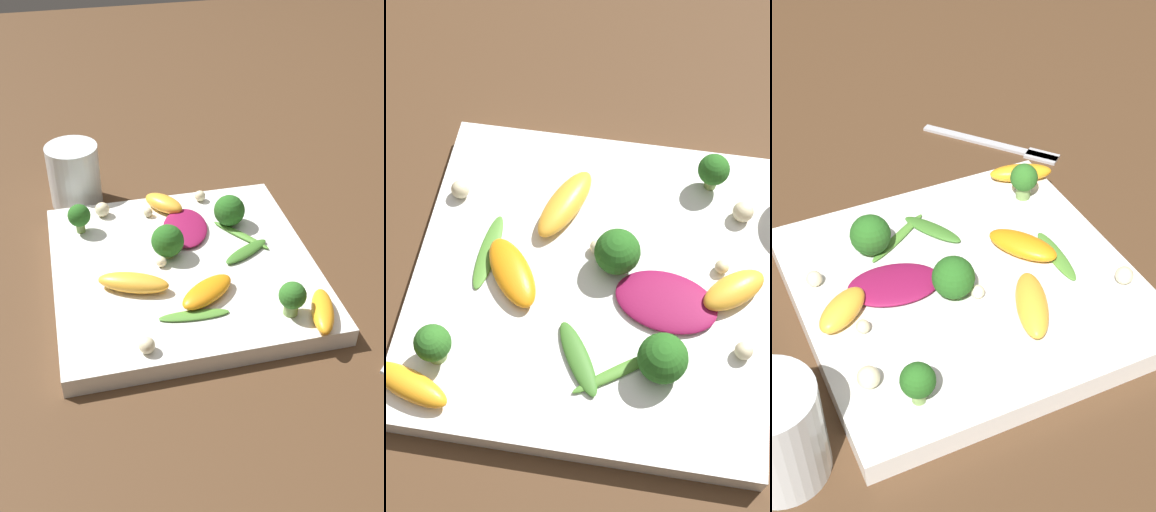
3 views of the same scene
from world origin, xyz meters
TOP-DOWN VIEW (x-y plane):
  - ground_plane at (0.00, 0.00)m, footprint 2.40×2.40m
  - plate at (0.00, 0.00)m, footprint 0.30×0.30m
  - drinking_glass at (0.20, 0.11)m, footprint 0.07×0.07m
  - fork at (-0.16, -0.22)m, footprint 0.13×0.15m
  - radicchio_leaf_0 at (0.06, -0.02)m, footprint 0.09×0.07m
  - orange_segment_0 at (-0.03, 0.06)m, footprint 0.06×0.08m
  - orange_segment_1 at (0.12, 0.00)m, footprint 0.06×0.06m
  - orange_segment_2 at (-0.07, -0.01)m, footprint 0.07×0.08m
  - orange_segment_3 at (-0.12, -0.12)m, footprint 0.07×0.04m
  - broccoli_floret_0 at (0.06, -0.07)m, footprint 0.04×0.04m
  - broccoli_floret_1 at (0.02, 0.01)m, footprint 0.04×0.04m
  - broccoli_floret_2 at (-0.11, -0.09)m, footprint 0.03×0.03m
  - broccoli_floret_3 at (0.09, 0.11)m, footprint 0.03×0.03m
  - arugula_sprig_0 at (-0.09, 0.01)m, footprint 0.02×0.08m
  - arugula_sprig_1 at (-0.00, -0.08)m, footprint 0.05×0.07m
  - arugula_sprig_2 at (0.04, -0.08)m, footprint 0.08×0.06m
  - macadamia_nut_0 at (-0.13, 0.07)m, footprint 0.02×0.02m
  - macadamia_nut_1 at (0.00, 0.03)m, footprint 0.01×0.01m
  - macadamia_nut_2 at (0.12, 0.08)m, footprint 0.02×0.02m
  - macadamia_nut_3 at (0.11, 0.02)m, footprint 0.01×0.01m
  - macadamia_nut_4 at (0.13, -0.05)m, footprint 0.01×0.01m

SIDE VIEW (x-z plane):
  - ground_plane at x=0.00m, z-range 0.00..0.00m
  - fork at x=-0.16m, z-range 0.00..0.01m
  - plate at x=0.00m, z-range 0.00..0.02m
  - arugula_sprig_0 at x=-0.09m, z-range 0.02..0.03m
  - arugula_sprig_2 at x=0.04m, z-range 0.02..0.03m
  - arugula_sprig_1 at x=0.00m, z-range 0.02..0.03m
  - radicchio_leaf_0 at x=0.06m, z-range 0.02..0.03m
  - macadamia_nut_3 at x=0.11m, z-range 0.02..0.04m
  - macadamia_nut_1 at x=0.00m, z-range 0.02..0.04m
  - macadamia_nut_4 at x=0.13m, z-range 0.02..0.04m
  - macadamia_nut_0 at x=-0.13m, z-range 0.02..0.04m
  - orange_segment_2 at x=-0.07m, z-range 0.02..0.04m
  - orange_segment_3 at x=-0.12m, z-range 0.02..0.04m
  - macadamia_nut_2 at x=0.12m, z-range 0.02..0.04m
  - orange_segment_0 at x=-0.03m, z-range 0.02..0.04m
  - orange_segment_1 at x=0.12m, z-range 0.02..0.04m
  - drinking_glass at x=0.20m, z-range 0.00..0.09m
  - broccoli_floret_0 at x=0.06m, z-range 0.02..0.06m
  - broccoli_floret_1 at x=0.02m, z-range 0.02..0.06m
  - broccoli_floret_3 at x=0.09m, z-range 0.03..0.06m
  - broccoli_floret_2 at x=-0.11m, z-range 0.03..0.07m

